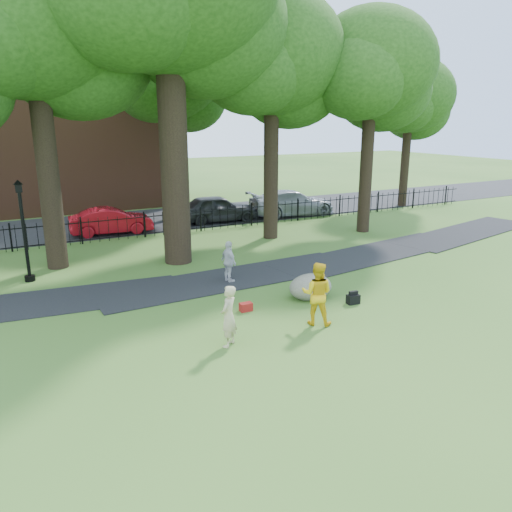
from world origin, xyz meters
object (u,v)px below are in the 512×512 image
lamppost (24,233)px  man (317,294)px  woman (229,316)px  red_sedan (111,221)px  boulder (311,285)px

lamppost → man: bearing=-47.1°
woman → red_sedan: (0.19, 14.68, -0.15)m
man → lamppost: size_ratio=0.50×
woman → boulder: bearing=166.3°
woman → red_sedan: bearing=-131.8°
woman → man: bearing=141.8°
woman → red_sedan: size_ratio=0.40×
woman → boulder: 4.40m
woman → man: (2.83, 0.14, 0.10)m
boulder → lamppost: size_ratio=0.40×
boulder → red_sedan: bearing=106.3°
lamppost → red_sedan: 7.82m
man → boulder: size_ratio=1.23×
lamppost → red_sedan: lamppost is taller
woman → boulder: (3.89, 2.01, -0.39)m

